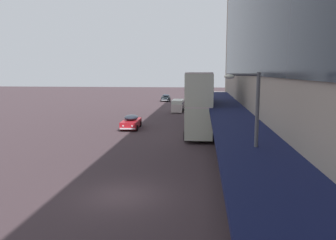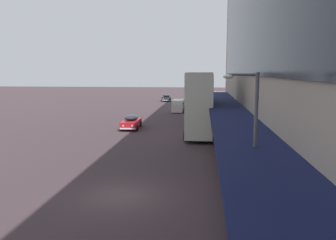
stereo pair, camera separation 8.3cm
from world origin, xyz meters
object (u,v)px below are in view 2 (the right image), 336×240
at_px(sedan_oncoming_front, 201,106).
at_px(pedestrian_at_kerb, 244,176).
at_px(sedan_oncoming_rear, 131,122).
at_px(vw_van, 178,105).
at_px(transit_bus_kerbside_front, 199,102).
at_px(street_lamp, 251,134).
at_px(sedan_trailing_mid, 166,98).

distance_m(sedan_oncoming_front, pedestrian_at_kerb, 39.52).
xyz_separation_m(sedan_oncoming_rear, vw_van, (4.18, 16.33, 0.32)).
relative_size(transit_bus_kerbside_front, pedestrian_at_kerb, 4.98).
bearing_deg(sedan_oncoming_rear, street_lamp, -65.70).
distance_m(transit_bus_kerbside_front, street_lamp, 19.54).
relative_size(sedan_oncoming_rear, street_lamp, 0.75).
bearing_deg(vw_van, transit_bus_kerbside_front, -79.52).
height_order(sedan_trailing_mid, street_lamp, street_lamp).
height_order(vw_van, pedestrian_at_kerb, pedestrian_at_kerb).
xyz_separation_m(transit_bus_kerbside_front, pedestrian_at_kerb, (2.51, -16.86, -2.28)).
xyz_separation_m(sedan_oncoming_front, street_lamp, (2.38, -41.97, 3.16)).
bearing_deg(vw_van, sedan_oncoming_front, 39.23).
xyz_separation_m(vw_van, street_lamp, (6.04, -38.97, 2.78)).
height_order(transit_bus_kerbside_front, street_lamp, street_lamp).
distance_m(sedan_trailing_mid, pedestrian_at_kerb, 56.58).
relative_size(transit_bus_kerbside_front, sedan_oncoming_front, 1.85).
relative_size(pedestrian_at_kerb, street_lamp, 0.29).
bearing_deg(sedan_oncoming_front, sedan_oncoming_rear, -112.11).
bearing_deg(sedan_oncoming_rear, sedan_oncoming_front, 67.89).
relative_size(sedan_trailing_mid, vw_van, 0.95).
bearing_deg(sedan_oncoming_rear, pedestrian_at_kerb, -62.86).
distance_m(transit_bus_kerbside_front, sedan_trailing_mid, 39.63).
bearing_deg(sedan_trailing_mid, street_lamp, -80.11).
xyz_separation_m(transit_bus_kerbside_front, sedan_trailing_mid, (-7.72, 38.78, -2.71)).
height_order(sedan_trailing_mid, pedestrian_at_kerb, pedestrian_at_kerb).
height_order(transit_bus_kerbside_front, sedan_oncoming_front, transit_bus_kerbside_front).
bearing_deg(transit_bus_kerbside_front, sedan_trailing_mid, 101.26).
relative_size(sedan_oncoming_rear, pedestrian_at_kerb, 2.57).
relative_size(sedan_oncoming_front, sedan_oncoming_rear, 1.04).
distance_m(sedan_trailing_mid, sedan_oncoming_rear, 35.52).
bearing_deg(vw_van, street_lamp, -81.18).
xyz_separation_m(vw_van, pedestrian_at_kerb, (6.13, -36.45, 0.08)).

